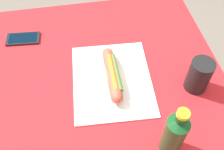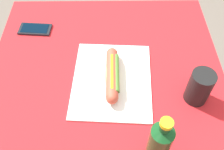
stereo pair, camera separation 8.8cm
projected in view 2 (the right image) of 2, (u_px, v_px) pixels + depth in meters
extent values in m
cylinder|color=brown|center=(51.00, 72.00, 1.43)|extent=(0.07, 0.07, 0.72)
cylinder|color=brown|center=(164.00, 71.00, 1.43)|extent=(0.07, 0.07, 0.72)
cube|color=brown|center=(106.00, 92.00, 0.90)|extent=(0.92, 0.79, 0.03)
cube|color=red|center=(106.00, 89.00, 0.89)|extent=(0.98, 0.85, 0.00)
cube|color=white|center=(112.00, 80.00, 0.91)|extent=(0.35, 0.29, 0.01)
ellipsoid|color=tan|center=(112.00, 75.00, 0.88)|extent=(0.19, 0.05, 0.05)
cylinder|color=#BC4C38|center=(112.00, 74.00, 0.88)|extent=(0.19, 0.04, 0.04)
sphere|color=#BC4C38|center=(112.00, 98.00, 0.82)|extent=(0.04, 0.04, 0.04)
sphere|color=#BC4C38|center=(112.00, 53.00, 0.94)|extent=(0.04, 0.04, 0.04)
cube|color=yellow|center=(112.00, 71.00, 0.87)|extent=(0.15, 0.01, 0.00)
cylinder|color=#4C7A2D|center=(116.00, 73.00, 0.87)|extent=(0.16, 0.02, 0.02)
cube|color=black|center=(35.00, 29.00, 1.06)|extent=(0.08, 0.14, 0.01)
cube|color=black|center=(35.00, 28.00, 1.06)|extent=(0.06, 0.11, 0.00)
cylinder|color=#14471E|center=(159.00, 144.00, 0.68)|extent=(0.06, 0.06, 0.15)
cone|color=#14471E|center=(164.00, 131.00, 0.62)|extent=(0.06, 0.06, 0.02)
cylinder|color=#14471E|center=(165.00, 127.00, 0.60)|extent=(0.03, 0.03, 0.02)
cylinder|color=yellow|center=(167.00, 123.00, 0.59)|extent=(0.03, 0.03, 0.01)
cylinder|color=black|center=(199.00, 87.00, 0.81)|extent=(0.08, 0.08, 0.12)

